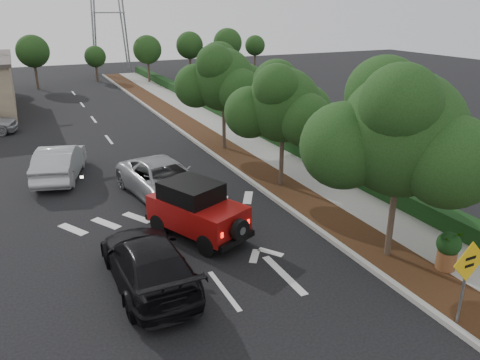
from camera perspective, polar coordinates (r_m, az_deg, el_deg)
ground at (r=13.94m, az=-1.95°, el=-13.32°), size 120.00×120.00×0.00m
curb at (r=25.61m, az=-3.10°, el=3.02°), size 0.20×70.00×0.15m
planting_strip at (r=25.99m, az=-1.06°, el=3.27°), size 1.80×70.00×0.12m
sidewalk at (r=26.78m, az=2.66°, el=3.78°), size 2.00×70.00×0.12m
hedge at (r=27.34m, az=5.29°, el=4.80°), size 0.80×70.00×0.80m
transmission_tower at (r=60.11m, az=-15.19°, el=12.39°), size 7.00×4.00×28.00m
street_tree_near at (r=16.29m, az=17.43°, el=-8.96°), size 3.80×3.80×5.92m
street_tree_mid at (r=21.38m, az=4.97°, el=-0.85°), size 3.20×3.20×5.32m
street_tree_far at (r=26.88m, az=-1.93°, el=3.72°), size 3.40×3.40×5.62m
red_jeep at (r=16.59m, az=-5.66°, el=-3.58°), size 3.04×4.08×1.99m
silver_suv_ahead at (r=20.21m, az=-9.23°, el=0.02°), size 3.40×5.91×1.55m
black_suv_oncoming at (r=14.09m, az=-11.15°, el=-9.77°), size 2.15×5.15×1.49m
silver_sedan_oncoming at (r=23.78m, az=-21.12°, el=2.08°), size 2.97×5.14×1.60m
speed_hump_sign at (r=12.97m, az=25.94°, el=-10.03°), size 1.10×0.10×2.33m
terracotta_planter at (r=15.70m, az=24.06°, el=-7.47°), size 0.74×0.74×1.28m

